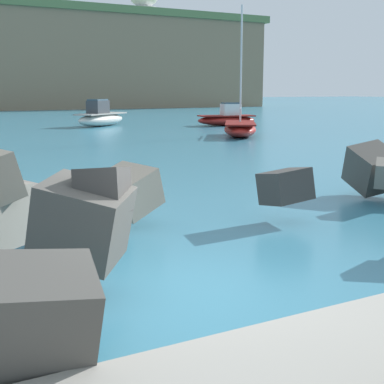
# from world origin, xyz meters

# --- Properties ---
(ground_plane) EXTENTS (400.00, 400.00, 0.00)m
(ground_plane) POSITION_xyz_m (0.00, 0.00, 0.00)
(ground_plane) COLOR teal
(breakwater_jetty) EXTENTS (29.55, 6.92, 2.03)m
(breakwater_jetty) POSITION_xyz_m (1.35, 1.09, 0.95)
(breakwater_jetty) COLOR #605B56
(breakwater_jetty) RESTS_ON ground
(boat_near_left) EXTENTS (5.90, 5.28, 2.25)m
(boat_near_left) POSITION_xyz_m (10.89, 36.64, 0.74)
(boat_near_left) COLOR beige
(boat_near_left) RESTS_ON ground
(boat_near_right) EXTENTS (5.37, 3.20, 1.95)m
(boat_near_right) POSITION_xyz_m (20.61, 32.28, 0.63)
(boat_near_right) COLOR maroon
(boat_near_right) RESTS_ON ground
(boat_mid_left) EXTENTS (4.65, 5.69, 8.25)m
(boat_mid_left) POSITION_xyz_m (15.61, 22.53, 0.53)
(boat_mid_left) COLOR maroon
(boat_mid_left) RESTS_ON ground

